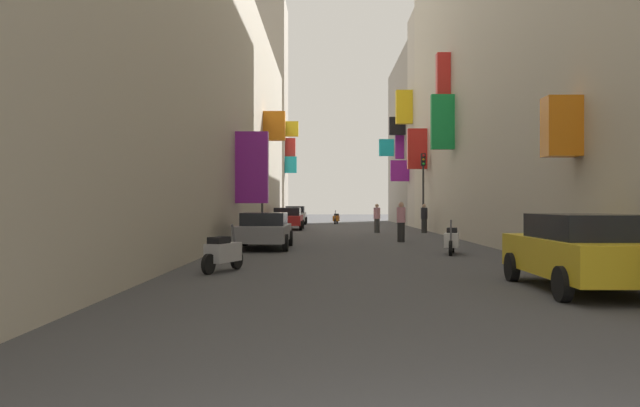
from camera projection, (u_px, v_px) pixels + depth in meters
The scene contains 18 objects.
ground_plane at pixel (349, 236), 32.72m from camera, with size 140.00×140.00×0.00m, color #424244.
building_left_near at pixel (176, 103), 28.39m from camera, with size 7.36×51.15×12.45m.
building_left_mid_b at pixel (255, 113), 59.79m from camera, with size 7.20×6.04×20.74m.
building_right_mid_a at pixel (451, 121), 45.98m from camera, with size 7.38×3.78×15.50m.
building_right_mid_b at pixel (431, 142), 55.26m from camera, with size 7.34×14.79×14.21m.
parked_car_yellow at pixel (584, 250), 11.77m from camera, with size 2.01×4.30×1.44m.
parked_car_grey at pixel (264, 229), 23.16m from camera, with size 1.94×4.38×1.32m.
parked_car_silver at pixel (295, 215), 51.63m from camera, with size 1.87×4.12×1.48m.
parked_car_red at pixel (287, 218), 40.67m from camera, with size 2.03×4.49×1.41m.
scooter_white at pixel (452, 240), 20.50m from camera, with size 0.70×1.86×1.13m.
scooter_silver at pixel (223, 253), 15.10m from camera, with size 0.79×1.73×1.13m.
scooter_orange at pixel (336, 218), 52.34m from camera, with size 0.60×1.79×1.13m.
pedestrian_crossing at pixel (424, 218), 35.81m from camera, with size 0.51×0.51×1.65m.
pedestrian_near_left at pixel (401, 216), 40.35m from camera, with size 0.47×0.47×1.74m.
pedestrian_near_right at pixel (377, 218), 35.95m from camera, with size 0.47×0.47×1.66m.
pedestrian_far_away at pixel (401, 222), 27.14m from camera, with size 0.47×0.47×1.73m.
traffic_light_near_corner at pixel (423, 179), 37.36m from camera, with size 0.26×0.34×4.66m.
traffic_light_far_corner at pixel (262, 182), 33.28m from camera, with size 0.26×0.34×4.13m.
Camera 1 is at (-1.22, -2.74, 1.62)m, focal length 35.32 mm.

